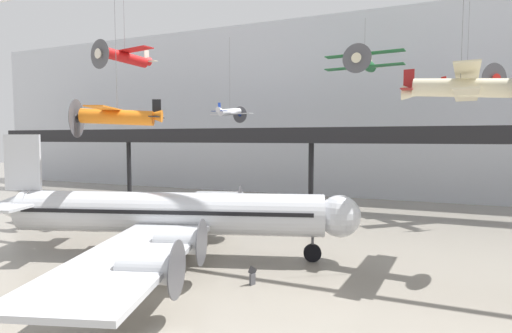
{
  "coord_description": "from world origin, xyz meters",
  "views": [
    {
      "loc": [
        13.62,
        -19.04,
        9.06
      ],
      "look_at": [
        0.87,
        11.44,
        6.69
      ],
      "focal_mm": 28.0,
      "sensor_mm": 36.0,
      "label": 1
    }
  ],
  "objects": [
    {
      "name": "ground_plane",
      "position": [
        0.0,
        0.0,
        0.0
      ],
      "size": [
        260.0,
        260.0,
        0.0
      ],
      "primitive_type": "plane",
      "color": "gray"
    },
    {
      "name": "hangar_back_wall",
      "position": [
        0.0,
        43.57,
        13.87
      ],
      "size": [
        140.0,
        3.0,
        27.74
      ],
      "color": "silver",
      "rests_on": "ground"
    },
    {
      "name": "mezzanine_walkway",
      "position": [
        0.0,
        31.46,
        8.72
      ],
      "size": [
        110.0,
        3.2,
        10.39
      ],
      "color": "black",
      "rests_on": "ground"
    },
    {
      "name": "airliner_silver_main",
      "position": [
        -4.04,
        5.82,
        3.35
      ],
      "size": [
        28.31,
        32.9,
        9.33
      ],
      "rotation": [
        0.0,
        0.0,
        0.3
      ],
      "color": "silver",
      "rests_on": "ground"
    },
    {
      "name": "suspended_plane_white_twin",
      "position": [
        -12.08,
        32.66,
        12.76
      ],
      "size": [
        6.97,
        5.73,
        11.99
      ],
      "rotation": [
        0.0,
        0.0,
        1.41
      ],
      "color": "silver"
    },
    {
      "name": "suspended_plane_red_highwing",
      "position": [
        -15.41,
        14.78,
        17.52
      ],
      "size": [
        8.19,
        6.76,
        7.66
      ],
      "rotation": [
        0.0,
        0.0,
        4.53
      ],
      "color": "red"
    },
    {
      "name": "suspended_plane_orange_highwing",
      "position": [
        -9.15,
        6.45,
        10.8
      ],
      "size": [
        7.42,
        8.47,
        14.11
      ],
      "rotation": [
        0.0,
        0.0,
        3.58
      ],
      "color": "orange"
    },
    {
      "name": "suspended_plane_cream_biplane",
      "position": [
        15.89,
        11.55,
        12.5
      ],
      "size": [
        7.52,
        9.22,
        12.22
      ],
      "rotation": [
        0.0,
        0.0,
        6.19
      ],
      "color": "beige"
    },
    {
      "name": "suspended_plane_silver_racer",
      "position": [
        17.73,
        29.16,
        14.51
      ],
      "size": [
        7.82,
        7.61,
        10.19
      ],
      "rotation": [
        0.0,
        0.0,
        5.42
      ],
      "color": "silver"
    },
    {
      "name": "suspended_plane_green_biplane",
      "position": [
        6.76,
        31.59,
        18.2
      ],
      "size": [
        9.54,
        7.79,
        7.05
      ],
      "rotation": [
        0.0,
        0.0,
        4.61
      ],
      "color": "#1E6B33"
    },
    {
      "name": "info_sign_pedestal",
      "position": [
        4.14,
        3.05,
        0.46
      ],
      "size": [
        0.31,
        0.74,
        1.24
      ],
      "rotation": [
        0.0,
        0.0,
        -0.36
      ],
      "color": "#4C4C51",
      "rests_on": "ground"
    }
  ]
}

